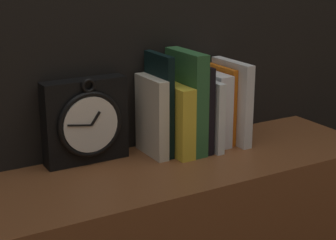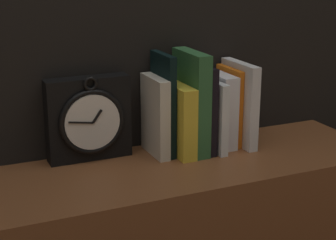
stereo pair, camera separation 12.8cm
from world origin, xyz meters
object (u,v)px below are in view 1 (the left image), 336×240
at_px(book_slot0_cream, 152,117).
at_px(book_slot1_black, 159,104).
at_px(clock, 86,121).
at_px(book_slot2_yellow, 173,119).
at_px(book_slot8_white, 231,102).
at_px(book_slot4_black, 195,106).
at_px(book_slot3_green, 186,102).
at_px(book_slot5_white, 205,113).
at_px(book_slot7_orange, 221,104).
at_px(book_slot6_white, 212,108).

distance_m(book_slot0_cream, book_slot1_black, 0.04).
bearing_deg(book_slot1_black, clock, 170.62).
xyz_separation_m(clock, book_slot2_yellow, (0.21, -0.05, -0.01)).
xyz_separation_m(book_slot0_cream, book_slot8_white, (0.23, -0.01, 0.01)).
bearing_deg(book_slot4_black, book_slot8_white, -2.10).
bearing_deg(book_slot3_green, book_slot2_yellow, -178.10).
distance_m(book_slot0_cream, book_slot3_green, 0.10).
xyz_separation_m(book_slot5_white, book_slot8_white, (0.08, 0.00, 0.02)).
distance_m(clock, book_slot3_green, 0.25).
height_order(clock, book_slot2_yellow, clock).
bearing_deg(book_slot8_white, clock, 173.08).
bearing_deg(book_slot5_white, book_slot8_white, 0.43).
xyz_separation_m(clock, book_slot5_white, (0.30, -0.05, -0.01)).
bearing_deg(book_slot8_white, book_slot5_white, -179.57).
xyz_separation_m(book_slot2_yellow, book_slot5_white, (0.09, -0.00, 0.00)).
height_order(clock, book_slot0_cream, clock).
distance_m(book_slot3_green, book_slot4_black, 0.03).
bearing_deg(book_slot1_black, book_slot2_yellow, -28.70).
xyz_separation_m(book_slot7_orange, book_slot8_white, (0.02, -0.02, 0.01)).
relative_size(book_slot5_white, book_slot8_white, 0.83).
height_order(clock, book_slot5_white, clock).
distance_m(book_slot2_yellow, book_slot8_white, 0.18).
xyz_separation_m(book_slot3_green, book_slot4_black, (0.03, 0.00, -0.02)).
bearing_deg(clock, book_slot0_cream, -11.67).
height_order(book_slot2_yellow, book_slot6_white, book_slot6_white).
relative_size(clock, book_slot8_white, 0.98).
bearing_deg(book_slot7_orange, book_slot5_white, -164.63).
distance_m(clock, book_slot8_white, 0.39).
bearing_deg(book_slot4_black, book_slot1_black, 172.28).
relative_size(clock, book_slot2_yellow, 1.20).
relative_size(book_slot0_cream, book_slot7_orange, 0.98).
height_order(book_slot4_black, book_slot5_white, book_slot4_black).
bearing_deg(book_slot6_white, book_slot7_orange, 8.11).
height_order(book_slot1_black, book_slot7_orange, book_slot1_black).
distance_m(book_slot1_black, book_slot3_green, 0.07).
bearing_deg(book_slot1_black, book_slot6_white, -1.70).
height_order(book_slot0_cream, book_slot2_yellow, book_slot0_cream).
distance_m(clock, book_slot0_cream, 0.16).
bearing_deg(clock, book_slot7_orange, -4.70).
xyz_separation_m(book_slot0_cream, book_slot6_white, (0.18, -0.00, -0.00)).
distance_m(book_slot2_yellow, book_slot7_orange, 0.16).
xyz_separation_m(book_slot0_cream, book_slot5_white, (0.14, -0.01, -0.01)).
bearing_deg(book_slot6_white, book_slot1_black, 178.30).
bearing_deg(book_slot2_yellow, book_slot3_green, 1.90).
distance_m(clock, book_slot1_black, 0.18).
bearing_deg(book_slot2_yellow, clock, 167.59).
bearing_deg(book_slot4_black, book_slot3_green, -175.62).
height_order(book_slot2_yellow, book_slot7_orange, book_slot7_orange).
bearing_deg(book_slot5_white, book_slot4_black, 169.66).
height_order(book_slot5_white, book_slot6_white, book_slot6_white).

